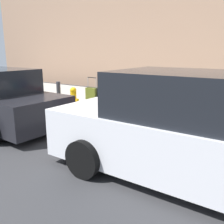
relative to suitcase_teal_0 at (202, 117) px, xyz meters
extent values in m
plane|color=#333335|center=(4.18, 0.72, -0.48)|extent=(40.00, 40.00, 0.00)
cube|color=#ADA89E|center=(4.18, -1.78, -0.41)|extent=(18.00, 5.00, 0.14)
cube|color=#0F606B|center=(0.00, 0.00, 0.00)|extent=(0.49, 0.24, 0.67)
cube|color=black|center=(0.00, 0.00, 0.00)|extent=(0.48, 0.08, 0.68)
cylinder|color=gray|center=(-0.20, -0.02, 0.46)|extent=(0.02, 0.02, 0.27)
cylinder|color=gray|center=(0.20, 0.02, 0.46)|extent=(0.02, 0.02, 0.27)
cylinder|color=black|center=(0.00, 0.00, 0.60)|extent=(0.41, 0.06, 0.02)
cylinder|color=black|center=(-0.21, -0.02, -0.31)|extent=(0.05, 0.02, 0.04)
cylinder|color=black|center=(0.21, 0.02, -0.31)|extent=(0.05, 0.02, 0.04)
cube|color=navy|center=(0.59, 0.02, 0.05)|extent=(0.43, 0.20, 0.77)
cube|color=black|center=(0.59, 0.02, 0.05)|extent=(0.44, 0.04, 0.78)
cylinder|color=gray|center=(0.40, 0.02, 0.59)|extent=(0.02, 0.02, 0.32)
cylinder|color=gray|center=(0.77, 0.01, 0.59)|extent=(0.02, 0.02, 0.32)
cylinder|color=black|center=(0.59, 0.02, 0.75)|extent=(0.37, 0.03, 0.02)
cylinder|color=black|center=(0.40, 0.02, -0.31)|extent=(0.04, 0.02, 0.04)
cylinder|color=black|center=(0.78, 0.01, -0.31)|extent=(0.04, 0.02, 0.04)
cube|color=maroon|center=(1.14, 0.07, -0.05)|extent=(0.42, 0.26, 0.56)
cube|color=black|center=(1.14, 0.07, -0.05)|extent=(0.41, 0.08, 0.58)
cylinder|color=gray|center=(0.97, 0.06, 0.36)|extent=(0.02, 0.02, 0.26)
cylinder|color=gray|center=(1.31, 0.09, 0.36)|extent=(0.02, 0.02, 0.26)
cylinder|color=black|center=(1.14, 0.07, 0.48)|extent=(0.34, 0.05, 0.02)
cylinder|color=black|center=(0.96, 0.06, -0.31)|extent=(0.05, 0.02, 0.04)
cylinder|color=black|center=(1.31, 0.09, -0.31)|extent=(0.05, 0.02, 0.04)
cube|color=red|center=(1.68, -0.07, -0.05)|extent=(0.43, 0.19, 0.56)
cube|color=black|center=(1.68, -0.07, -0.05)|extent=(0.43, 0.04, 0.58)
cylinder|color=gray|center=(1.50, -0.07, 0.32)|extent=(0.02, 0.02, 0.18)
cylinder|color=gray|center=(1.86, -0.07, 0.32)|extent=(0.02, 0.02, 0.18)
cylinder|color=black|center=(1.68, -0.07, 0.41)|extent=(0.36, 0.03, 0.02)
cylinder|color=black|center=(1.50, -0.07, -0.31)|extent=(0.04, 0.02, 0.04)
cylinder|color=black|center=(1.87, -0.07, -0.31)|extent=(0.04, 0.02, 0.04)
cube|color=#9EA0A8|center=(2.27, 0.05, -0.02)|extent=(0.48, 0.25, 0.62)
cube|color=black|center=(2.27, 0.05, -0.02)|extent=(0.49, 0.06, 0.64)
cylinder|color=gray|center=(2.06, 0.04, 0.42)|extent=(0.02, 0.02, 0.27)
cylinder|color=gray|center=(2.48, 0.06, 0.42)|extent=(0.02, 0.02, 0.27)
cylinder|color=black|center=(2.27, 0.05, 0.56)|extent=(0.42, 0.04, 0.02)
cylinder|color=black|center=(2.06, 0.04, -0.31)|extent=(0.04, 0.02, 0.04)
cylinder|color=black|center=(2.48, 0.06, -0.31)|extent=(0.04, 0.02, 0.04)
cube|color=black|center=(2.85, -0.06, -0.04)|extent=(0.42, 0.27, 0.60)
cube|color=black|center=(2.85, -0.06, -0.04)|extent=(0.42, 0.06, 0.61)
cylinder|color=gray|center=(2.67, -0.05, 0.41)|extent=(0.02, 0.02, 0.29)
cylinder|color=gray|center=(3.02, -0.06, 0.41)|extent=(0.02, 0.02, 0.29)
cylinder|color=black|center=(2.85, -0.06, 0.56)|extent=(0.35, 0.04, 0.02)
cylinder|color=black|center=(2.67, -0.05, -0.31)|extent=(0.04, 0.02, 0.04)
cylinder|color=black|center=(3.03, -0.06, -0.31)|extent=(0.04, 0.02, 0.04)
cube|color=#59601E|center=(3.40, -0.01, 0.05)|extent=(0.43, 0.24, 0.77)
cube|color=black|center=(3.40, -0.01, 0.05)|extent=(0.42, 0.08, 0.79)
cylinder|color=gray|center=(3.22, 0.01, 0.60)|extent=(0.02, 0.02, 0.32)
cylinder|color=gray|center=(3.57, -0.03, 0.60)|extent=(0.02, 0.02, 0.32)
cylinder|color=black|center=(3.40, -0.01, 0.76)|extent=(0.36, 0.06, 0.02)
cylinder|color=black|center=(3.21, 0.01, -0.31)|extent=(0.05, 0.02, 0.04)
cylinder|color=black|center=(3.58, -0.03, -0.31)|extent=(0.05, 0.02, 0.04)
cylinder|color=#D89E0C|center=(4.19, 0.00, -0.05)|extent=(0.20, 0.20, 0.58)
sphere|color=#D89E0C|center=(4.19, 0.00, 0.29)|extent=(0.21, 0.21, 0.21)
cylinder|color=#D89E0C|center=(4.34, 0.00, -0.02)|extent=(0.09, 0.10, 0.09)
cylinder|color=#D89E0C|center=(4.04, 0.00, -0.02)|extent=(0.09, 0.10, 0.09)
cylinder|color=#333338|center=(4.73, 0.15, 0.11)|extent=(0.14, 0.14, 0.90)
cube|color=silver|center=(-0.43, 2.23, 0.13)|extent=(4.68, 1.81, 0.85)
cube|color=black|center=(-0.43, 2.23, 0.90)|extent=(2.43, 1.66, 0.70)
cylinder|color=black|center=(1.02, 3.14, -0.16)|extent=(0.64, 0.22, 0.64)
cylinder|color=black|center=(1.02, 1.33, -0.16)|extent=(0.64, 0.22, 0.64)
cylinder|color=black|center=(3.65, 1.41, -0.16)|extent=(0.65, 0.24, 0.64)
camera|label=1|loc=(-1.46, 5.93, 1.53)|focal=39.46mm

